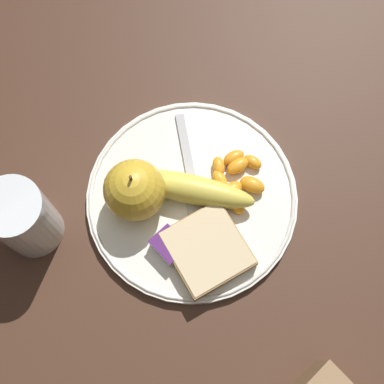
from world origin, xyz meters
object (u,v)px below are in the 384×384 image
fork (193,187)px  apple (134,190)px  banana (185,189)px  bread_slice (207,249)px  jam_packet (169,246)px  plate (192,198)px  juice_glass (24,219)px

fork → apple: bearing=-86.7°
banana → bread_slice: size_ratio=1.45×
apple → jam_packet: 0.08m
fork → jam_packet: jam_packet is taller
plate → apple: apple is taller
juice_glass → jam_packet: (0.14, 0.11, -0.03)m
plate → jam_packet: jam_packet is taller
plate → juice_glass: 0.22m
juice_glass → bread_slice: (0.18, 0.14, -0.03)m
plate → apple: 0.08m
juice_glass → jam_packet: size_ratio=2.71×
juice_glass → fork: bearing=61.7°
juice_glass → fork: size_ratio=0.68×
juice_glass → jam_packet: bearing=38.3°
banana → plate: bearing=20.8°
apple → banana: bearing=54.2°
plate → jam_packet: bearing=-66.3°
juice_glass → bread_slice: 0.23m
plate → apple: (-0.05, -0.06, 0.04)m
juice_glass → apple: bearing=62.6°
bread_slice → fork: 0.09m
apple → plate: bearing=50.0°
plate → fork: bearing=130.7°
plate → fork: (-0.01, 0.01, 0.01)m
juice_glass → banana: size_ratio=0.67×
juice_glass → apple: juice_glass is taller
bread_slice → plate: bearing=151.1°
juice_glass → fork: 0.22m
banana → bread_slice: 0.08m
fork → banana: bearing=-58.2°
apple → banana: apple is taller
apple → jam_packet: bearing=-9.6°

